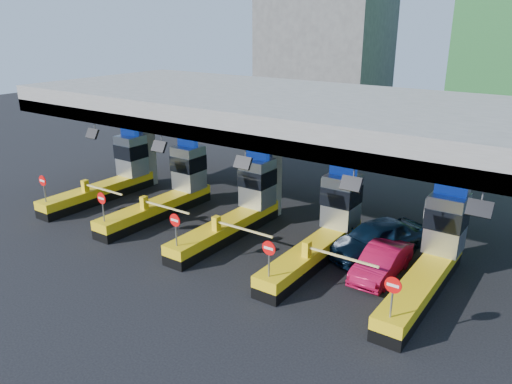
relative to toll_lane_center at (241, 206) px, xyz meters
The scene contains 10 objects.
ground 1.42m from the toll_lane_center, 90.42° to the right, with size 120.00×120.00×0.00m, color black.
toll_canopy 5.40m from the toll_lane_center, 90.02° to the left, with size 28.00×12.09×7.00m.
toll_lane_far_left 10.00m from the toll_lane_center, behind, with size 4.43×8.00×4.16m.
toll_lane_left 5.00m from the toll_lane_center, behind, with size 4.43×8.00×4.16m.
toll_lane_center is the anchor object (origin of this frame).
toll_lane_right 5.00m from the toll_lane_center, ahead, with size 4.43×8.00×4.16m.
toll_lane_far_right 10.00m from the toll_lane_center, ahead, with size 4.43×8.00×4.16m.
bg_building_concrete 39.11m from the toll_lane_center, 111.40° to the left, with size 14.00×10.00×18.00m, color #4C4C49.
van 7.12m from the toll_lane_center, 10.37° to the left, with size 2.07×5.14×1.75m, color black.
red_car 8.04m from the toll_lane_center, ahead, with size 1.44×4.14×1.36m, color #9F0C32.
Camera 1 is at (14.67, -19.36, 10.68)m, focal length 35.00 mm.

